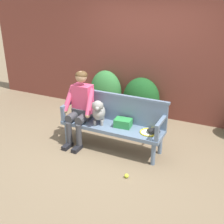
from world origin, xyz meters
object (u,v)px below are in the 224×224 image
Objects in this scene: tennis_racket at (149,131)px; sports_bag at (123,123)px; garden_bench at (112,128)px; dog_on_bench at (99,111)px; person_seated at (81,105)px; tennis_ball at (126,176)px; baseball_glove at (154,131)px.

sports_bag reaches higher than tennis_racket.
dog_on_bench reaches higher than garden_bench.
garden_bench is at bearing 1.07° from person_seated.
sports_bag is (0.42, 0.08, -0.17)m from dog_on_bench.
person_seated is 4.68× the size of sports_bag.
tennis_racket is 8.58× the size of tennis_ball.
person_seated is 0.82m from sports_bag.
tennis_ball is at bearing -96.30° from tennis_racket.
dog_on_bench is 2.14× the size of baseball_glove.
person_seated reaches higher than baseball_glove.
sports_bag is at bearing 179.43° from baseball_glove.
garden_bench is at bearing 129.62° from tennis_ball.
person_seated is at bearing 175.20° from dog_on_bench.
tennis_ball is (0.81, -0.65, -0.64)m from dog_on_bench.
garden_bench is 6.39× the size of sports_bag.
baseball_glove is at bearing 77.62° from tennis_ball.
person_seated reaches higher than tennis_ball.
tennis_ball is (-0.16, -0.72, -0.45)m from baseball_glove.
baseball_glove is at bearing 1.71° from person_seated.
person_seated is 2.78× the size of dog_on_bench.
garden_bench is 3.80× the size of dog_on_bench.
person_seated is 1.36m from baseball_glove.
sports_bag is at bearing 117.74° from tennis_ball.
garden_bench is at bearing -176.31° from tennis_racket.
sports_bag is at bearing 3.70° from person_seated.
dog_on_bench is (-0.23, -0.04, 0.29)m from garden_bench.
tennis_racket is 0.85m from tennis_ball.
tennis_racket is (0.66, 0.04, 0.07)m from garden_bench.
tennis_racket is 2.02× the size of sports_bag.
dog_on_bench is 0.92m from tennis_racket.
person_seated reaches higher than tennis_racket.
tennis_ball is (1.18, -0.68, -0.68)m from person_seated.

